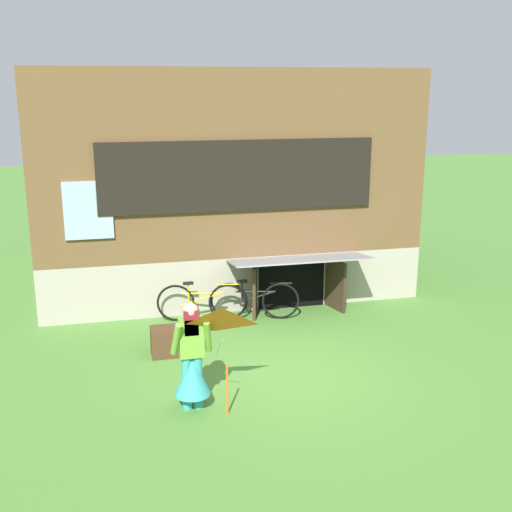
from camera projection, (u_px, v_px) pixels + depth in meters
The scene contains 7 objects.
ground_plane at pixel (277, 372), 10.36m from camera, with size 60.00×60.00×0.00m, color #4C7F33.
log_house at pixel (218, 179), 14.75m from camera, with size 7.94×5.79×4.85m.
person at pixel (192, 365), 9.04m from camera, with size 0.61×0.52×1.60m.
kite at pixel (222, 337), 8.44m from camera, with size 0.91×0.94×1.58m.
bicycle_black at pixel (255, 300), 12.65m from camera, with size 1.73×0.46×0.80m.
bicycle_yellow at pixel (201, 302), 12.55m from camera, with size 1.74×0.38×0.80m.
wooden_crate at pixel (167, 341), 10.99m from camera, with size 0.54×0.46×0.48m, color #4C331E.
Camera 1 is at (-2.51, -9.19, 4.50)m, focal length 44.81 mm.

